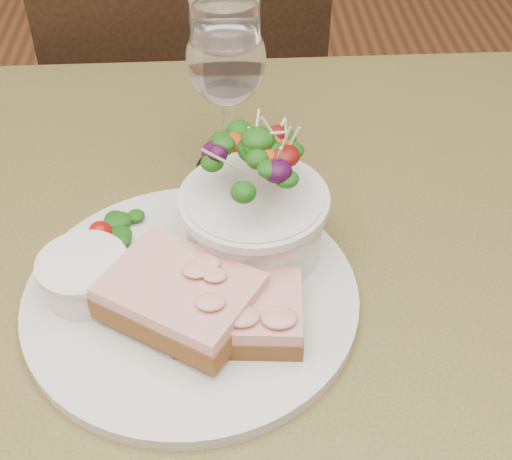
{
  "coord_description": "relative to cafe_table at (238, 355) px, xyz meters",
  "views": [
    {
      "loc": [
        -0.01,
        -0.43,
        1.21
      ],
      "look_at": [
        0.02,
        0.0,
        0.81
      ],
      "focal_mm": 50.0,
      "sensor_mm": 36.0,
      "label": 1
    }
  ],
  "objects": [
    {
      "name": "cafe_table",
      "position": [
        0.0,
        0.0,
        0.0
      ],
      "size": [
        0.8,
        0.8,
        0.75
      ],
      "color": "#4B3F20",
      "rests_on": "ground"
    },
    {
      "name": "chair_far",
      "position": [
        -0.09,
        0.68,
        -0.36
      ],
      "size": [
        0.5,
        0.5,
        0.9
      ],
      "rotation": [
        0.0,
        0.0,
        3.36
      ],
      "color": "black",
      "rests_on": "ground"
    },
    {
      "name": "dinner_plate",
      "position": [
        -0.04,
        -0.02,
        0.11
      ],
      "size": [
        0.28,
        0.28,
        0.01
      ],
      "primitive_type": "cylinder",
      "color": "silver",
      "rests_on": "cafe_table"
    },
    {
      "name": "sandwich_front",
      "position": [
        0.0,
        -0.06,
        0.13
      ],
      "size": [
        0.11,
        0.08,
        0.03
      ],
      "rotation": [
        0.0,
        0.0,
        -0.08
      ],
      "color": "#472A12",
      "rests_on": "dinner_plate"
    },
    {
      "name": "sandwich_back",
      "position": [
        -0.05,
        -0.04,
        0.14
      ],
      "size": [
        0.15,
        0.14,
        0.03
      ],
      "rotation": [
        0.0,
        0.0,
        -0.58
      ],
      "color": "#472A12",
      "rests_on": "dinner_plate"
    },
    {
      "name": "ramekin",
      "position": [
        -0.13,
        -0.01,
        0.13
      ],
      "size": [
        0.07,
        0.07,
        0.04
      ],
      "color": "silver",
      "rests_on": "dinner_plate"
    },
    {
      "name": "salad_bowl",
      "position": [
        0.02,
        0.03,
        0.17
      ],
      "size": [
        0.12,
        0.12,
        0.13
      ],
      "color": "silver",
      "rests_on": "dinner_plate"
    },
    {
      "name": "garnish",
      "position": [
        -0.11,
        0.05,
        0.12
      ],
      "size": [
        0.05,
        0.04,
        0.02
      ],
      "color": "#0E3609",
      "rests_on": "dinner_plate"
    },
    {
      "name": "wine_glass",
      "position": [
        -0.0,
        0.17,
        0.22
      ],
      "size": [
        0.08,
        0.08,
        0.18
      ],
      "color": "white",
      "rests_on": "cafe_table"
    }
  ]
}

